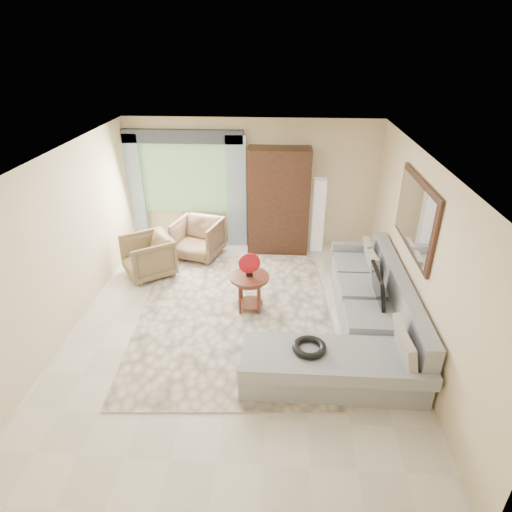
# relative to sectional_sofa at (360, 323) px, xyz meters

# --- Properties ---
(ground) EXTENTS (6.00, 6.00, 0.00)m
(ground) POSITION_rel_sectional_sofa_xyz_m (-1.78, 0.18, -0.28)
(ground) COLOR silver
(ground) RESTS_ON ground
(area_rug) EXTENTS (3.24, 4.18, 0.02)m
(area_rug) POSITION_rel_sectional_sofa_xyz_m (-1.87, 0.48, -0.27)
(area_rug) COLOR beige
(area_rug) RESTS_ON ground
(sectional_sofa) EXTENTS (2.30, 3.46, 0.90)m
(sectional_sofa) POSITION_rel_sectional_sofa_xyz_m (0.00, 0.00, 0.00)
(sectional_sofa) COLOR #93959A
(sectional_sofa) RESTS_ON ground
(tv_screen) EXTENTS (0.14, 0.74, 0.48)m
(tv_screen) POSITION_rel_sectional_sofa_xyz_m (0.27, 0.33, 0.44)
(tv_screen) COLOR black
(tv_screen) RESTS_ON sectional_sofa
(garden_hose) EXTENTS (0.43, 0.43, 0.09)m
(garden_hose) POSITION_rel_sectional_sofa_xyz_m (-0.78, -0.91, 0.26)
(garden_hose) COLOR black
(garden_hose) RESTS_ON sectional_sofa
(coffee_table) EXTENTS (0.62, 0.62, 0.62)m
(coffee_table) POSITION_rel_sectional_sofa_xyz_m (-1.64, 0.66, 0.04)
(coffee_table) COLOR #4C1E14
(coffee_table) RESTS_ON ground
(red_disc) EXTENTS (0.34, 0.10, 0.34)m
(red_disc) POSITION_rel_sectional_sofa_xyz_m (-1.64, 0.66, 0.57)
(red_disc) COLOR red
(red_disc) RESTS_ON coffee_table
(armchair_left) EXTENTS (1.15, 1.14, 0.76)m
(armchair_left) POSITION_rel_sectional_sofa_xyz_m (-3.58, 1.68, 0.10)
(armchair_left) COLOR olive
(armchair_left) RESTS_ON ground
(armchair_right) EXTENTS (1.03, 1.05, 0.78)m
(armchair_right) POSITION_rel_sectional_sofa_xyz_m (-2.81, 2.48, 0.11)
(armchair_right) COLOR #8B624C
(armchair_right) RESTS_ON ground
(potted_plant) EXTENTS (0.57, 0.52, 0.56)m
(potted_plant) POSITION_rel_sectional_sofa_xyz_m (-3.90, 2.59, -0.00)
(potted_plant) COLOR #999999
(potted_plant) RESTS_ON ground
(armoire) EXTENTS (1.20, 0.55, 2.10)m
(armoire) POSITION_rel_sectional_sofa_xyz_m (-1.23, 2.90, 0.77)
(armoire) COLOR black
(armoire) RESTS_ON ground
(floor_lamp) EXTENTS (0.24, 0.24, 1.50)m
(floor_lamp) POSITION_rel_sectional_sofa_xyz_m (-0.43, 2.96, 0.47)
(floor_lamp) COLOR silver
(floor_lamp) RESTS_ON ground
(window) EXTENTS (1.80, 0.04, 1.40)m
(window) POSITION_rel_sectional_sofa_xyz_m (-3.13, 3.15, 1.12)
(window) COLOR #669E59
(window) RESTS_ON wall_back
(curtain_left) EXTENTS (0.40, 0.08, 2.30)m
(curtain_left) POSITION_rel_sectional_sofa_xyz_m (-4.18, 3.06, 0.87)
(curtain_left) COLOR #9EB7CC
(curtain_left) RESTS_ON ground
(curtain_right) EXTENTS (0.40, 0.08, 2.30)m
(curtain_right) POSITION_rel_sectional_sofa_xyz_m (-2.08, 3.06, 0.87)
(curtain_right) COLOR #9EB7CC
(curtain_right) RESTS_ON ground
(valance) EXTENTS (2.40, 0.12, 0.26)m
(valance) POSITION_rel_sectional_sofa_xyz_m (-3.13, 3.08, 1.97)
(valance) COLOR #1E232D
(valance) RESTS_ON wall_back
(wall_mirror) EXTENTS (0.05, 1.70, 1.05)m
(wall_mirror) POSITION_rel_sectional_sofa_xyz_m (0.68, 0.53, 1.47)
(wall_mirror) COLOR black
(wall_mirror) RESTS_ON wall_right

